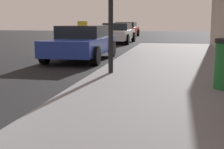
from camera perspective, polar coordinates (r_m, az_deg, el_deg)
car_blue at (r=12.37m, az=-5.26°, el=5.53°), size 2.00×4.26×1.43m
car_white at (r=21.41m, az=0.89°, el=7.21°), size 1.99×4.39×1.27m
car_red at (r=29.20m, az=2.39°, el=7.81°), size 2.07×4.47×1.27m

